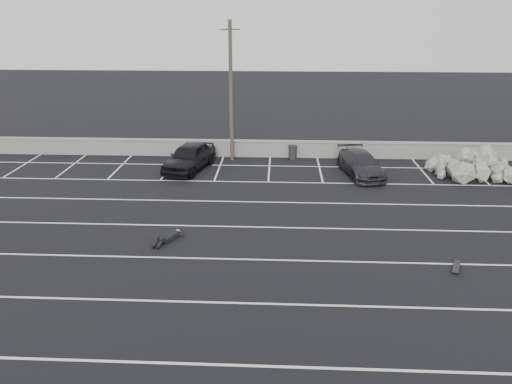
# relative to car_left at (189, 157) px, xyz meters

# --- Properties ---
(ground) EXTENTS (120.00, 120.00, 0.00)m
(ground) POSITION_rel_car_left_xyz_m (3.70, -11.04, -0.79)
(ground) COLOR black
(ground) RESTS_ON ground
(seawall) EXTENTS (50.00, 0.45, 1.06)m
(seawall) POSITION_rel_car_left_xyz_m (3.70, 2.96, -0.24)
(seawall) COLOR gray
(seawall) RESTS_ON ground
(stall_lines) EXTENTS (36.00, 20.05, 0.01)m
(stall_lines) POSITION_rel_car_left_xyz_m (3.61, -6.63, -0.78)
(stall_lines) COLOR silver
(stall_lines) RESTS_ON ground
(car_left) EXTENTS (2.99, 4.94, 1.57)m
(car_left) POSITION_rel_car_left_xyz_m (0.00, 0.00, 0.00)
(car_left) COLOR black
(car_left) RESTS_ON ground
(car_right) EXTENTS (2.61, 4.71, 1.29)m
(car_right) POSITION_rel_car_left_xyz_m (9.94, -0.51, -0.14)
(car_right) COLOR #26252B
(car_right) RESTS_ON ground
(utility_pole) EXTENTS (1.12, 0.22, 8.39)m
(utility_pole) POSITION_rel_car_left_xyz_m (2.32, 2.16, 3.46)
(utility_pole) COLOR #4C4238
(utility_pole) RESTS_ON ground
(trash_bin) EXTENTS (0.60, 0.60, 0.87)m
(trash_bin) POSITION_rel_car_left_xyz_m (6.13, 2.56, -0.34)
(trash_bin) COLOR #252628
(trash_bin) RESTS_ON ground
(riprap_pile) EXTENTS (4.93, 3.75, 1.28)m
(riprap_pile) POSITION_rel_car_left_xyz_m (16.24, -0.67, -0.32)
(riprap_pile) COLOR #A6A39B
(riprap_pile) RESTS_ON ground
(person) EXTENTS (2.49, 2.82, 0.44)m
(person) POSITION_rel_car_left_xyz_m (0.84, -9.33, -0.57)
(person) COLOR black
(person) RESTS_ON ground
(skateboard) EXTENTS (0.52, 0.85, 0.10)m
(skateboard) POSITION_rel_car_left_xyz_m (11.82, -11.43, -0.71)
(skateboard) COLOR black
(skateboard) RESTS_ON ground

